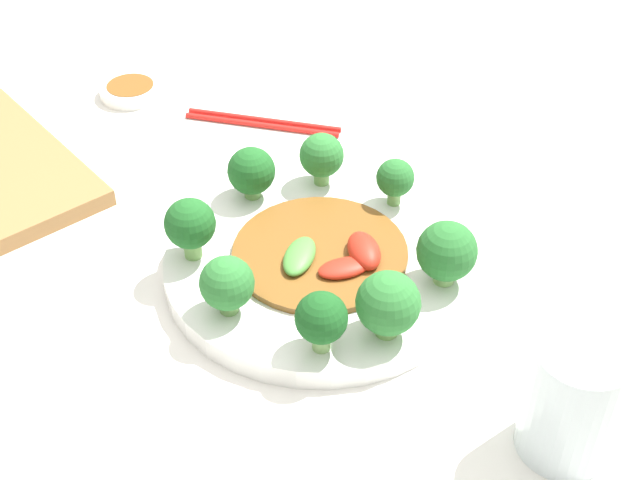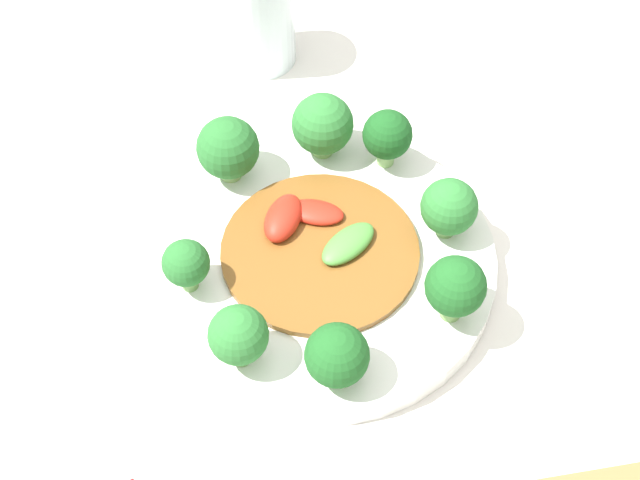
{
  "view_description": "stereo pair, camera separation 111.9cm",
  "coord_description": "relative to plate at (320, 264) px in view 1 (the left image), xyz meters",
  "views": [
    {
      "loc": [
        -0.58,
        0.44,
        1.37
      ],
      "look_at": [
        -0.04,
        0.03,
        0.8
      ],
      "focal_mm": 50.0,
      "sensor_mm": 36.0,
      "label": 1
    },
    {
      "loc": [
        0.43,
        -0.03,
        1.42
      ],
      "look_at": [
        -0.04,
        0.03,
        0.8
      ],
      "focal_mm": 50.0,
      "sensor_mm": 36.0,
      "label": 2
    }
  ],
  "objects": [
    {
      "name": "table",
      "position": [
        0.04,
        -0.03,
        -0.39
      ],
      "size": [
        1.1,
        0.79,
        0.75
      ],
      "color": "silver",
      "rests_on": "ground_plane"
    },
    {
      "name": "plate",
      "position": [
        0.0,
        0.0,
        0.0
      ],
      "size": [
        0.32,
        0.32,
        0.02
      ],
      "color": "white",
      "rests_on": "table"
    },
    {
      "name": "broccoli_west",
      "position": [
        -0.12,
        0.02,
        0.05
      ],
      "size": [
        0.06,
        0.06,
        0.07
      ],
      "color": "#7AAD5B",
      "rests_on": "plate"
    },
    {
      "name": "broccoli_southeast",
      "position": [
        0.1,
        -0.08,
        0.05
      ],
      "size": [
        0.05,
        0.05,
        0.06
      ],
      "color": "#70A356",
      "rests_on": "plate"
    },
    {
      "name": "broccoli_east",
      "position": [
        0.12,
        -0.0,
        0.04
      ],
      "size": [
        0.05,
        0.05,
        0.06
      ],
      "color": "#70A356",
      "rests_on": "plate"
    },
    {
      "name": "broccoli_northeast",
      "position": [
        0.08,
        0.1,
        0.05
      ],
      "size": [
        0.05,
        0.05,
        0.07
      ],
      "color": "#7AAD5B",
      "rests_on": "plate"
    },
    {
      "name": "broccoli_southwest",
      "position": [
        -0.1,
        -0.07,
        0.05
      ],
      "size": [
        0.06,
        0.06,
        0.07
      ],
      "color": "#89B76B",
      "rests_on": "plate"
    },
    {
      "name": "broccoli_north",
      "position": [
        -0.01,
        0.12,
        0.05
      ],
      "size": [
        0.05,
        0.05,
        0.06
      ],
      "color": "#70A356",
      "rests_on": "plate"
    },
    {
      "name": "broccoli_northwest",
      "position": [
        -0.1,
        0.08,
        0.05
      ],
      "size": [
        0.05,
        0.05,
        0.06
      ],
      "color": "#89B76B",
      "rests_on": "plate"
    },
    {
      "name": "broccoli_south",
      "position": [
        0.02,
        -0.12,
        0.04
      ],
      "size": [
        0.04,
        0.04,
        0.05
      ],
      "color": "#70A356",
      "rests_on": "plate"
    },
    {
      "name": "stirfry_center",
      "position": [
        -0.01,
        -0.0,
        0.02
      ],
      "size": [
        0.18,
        0.18,
        0.02
      ],
      "color": "brown",
      "rests_on": "plate"
    },
    {
      "name": "drinking_glass",
      "position": [
        -0.3,
        -0.03,
        0.05
      ],
      "size": [
        0.08,
        0.08,
        0.11
      ],
      "color": "silver",
      "rests_on": "table"
    },
    {
      "name": "chopsticks",
      "position": [
        0.27,
        -0.11,
        -0.01
      ],
      "size": [
        0.17,
        0.14,
        0.01
      ],
      "color": "red",
      "rests_on": "table"
    },
    {
      "name": "sauce_dish",
      "position": [
        0.43,
        -0.01,
        -0.0
      ],
      "size": [
        0.08,
        0.08,
        0.02
      ],
      "color": "white",
      "rests_on": "table"
    }
  ]
}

